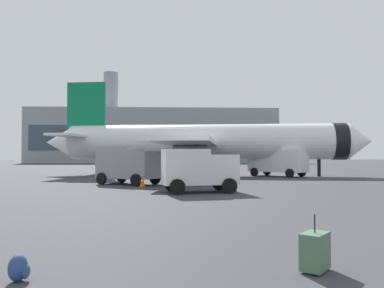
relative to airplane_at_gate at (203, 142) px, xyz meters
The scene contains 9 objects.
airplane_at_gate is the anchor object (origin of this frame).
service_truck 13.65m from the airplane_at_gate, 119.83° to the right, with size 5.22×4.48×2.90m.
fuel_truck 8.08m from the airplane_at_gate, 10.14° to the right, with size 5.89×5.99×3.20m.
cargo_van 18.42m from the airplane_at_gate, 95.25° to the right, with size 4.67×2.95×2.60m.
safety_cone_near 6.36m from the airplane_at_gate, ahead, with size 0.44×0.44×0.66m.
safety_cone_mid 15.47m from the airplane_at_gate, 110.87° to the right, with size 0.44×0.44×0.78m.
rolling_suitcase 33.75m from the airplane_at_gate, 90.68° to the right, with size 0.72×0.75×1.10m.
traveller_backpack 34.58m from the airplane_at_gate, 99.80° to the right, with size 0.36×0.40×0.48m.
terminal_building 77.01m from the airplane_at_gate, 97.17° to the left, with size 73.33×19.55×28.02m.
Camera 1 is at (0.28, -2.40, 2.23)m, focal length 35.11 mm.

